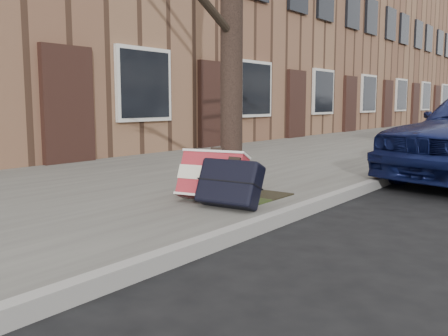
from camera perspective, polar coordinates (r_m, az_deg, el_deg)
The scene contains 6 objects.
ground at distance 3.59m, azimuth 17.74°, elevation -11.36°, with size 120.00×120.00×0.00m, color black.
near_sidewalk at distance 18.87m, azimuth 22.15°, elevation 3.61°, with size 5.00×70.00×0.12m, color slate.
house_near at distance 22.12m, azimuth 7.96°, elevation 13.49°, with size 6.80×40.00×7.00m, color brown.
dirt_patch at distance 5.49m, azimuth 1.99°, elevation -3.15°, with size 0.85×0.85×0.01m, color black.
suitcase_red at distance 5.14m, azimuth -1.34°, elevation -0.94°, with size 0.69×0.19×0.50m, color maroon.
suitcase_navy at distance 4.83m, azimuth 0.65°, elevation -1.71°, with size 0.63×0.20×0.45m, color black.
Camera 1 is at (1.08, -3.23, 1.13)m, focal length 40.00 mm.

